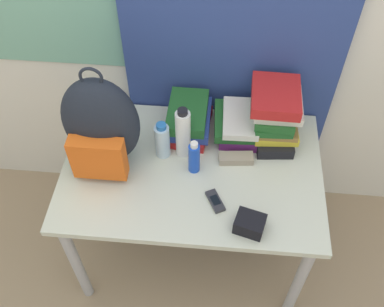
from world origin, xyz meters
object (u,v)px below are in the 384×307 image
object	(u,v)px
sports_bottle	(183,133)
camera_pouch	(250,224)
book_stack_center	(239,124)
sunscreen_bottle	(194,158)
cell_phone	(215,201)
water_bottle	(162,140)
backpack	(101,126)
book_stack_right	(275,115)
sunglasses_case	(236,158)
book_stack_left	(190,119)

from	to	relation	value
sports_bottle	camera_pouch	bearing A→B (deg)	-50.94
book_stack_center	sunscreen_bottle	size ratio (longest dim) A/B	1.54
cell_phone	camera_pouch	distance (m)	0.18
water_bottle	sunscreen_bottle	size ratio (longest dim) A/B	1.09
sunscreen_bottle	water_bottle	bearing A→B (deg)	152.14
water_bottle	book_stack_center	bearing A→B (deg)	24.67
backpack	water_bottle	distance (m)	0.28
sunscreen_bottle	cell_phone	size ratio (longest dim) A/B	1.49
cell_phone	camera_pouch	size ratio (longest dim) A/B	0.87
sunscreen_bottle	cell_phone	bearing A→B (deg)	-58.08
backpack	book_stack_right	distance (m)	0.75
book_stack_center	cell_phone	size ratio (longest dim) A/B	2.29
sports_bottle	water_bottle	bearing A→B (deg)	-170.06
backpack	book_stack_right	bearing A→B (deg)	15.64
cell_phone	camera_pouch	world-z (taller)	camera_pouch
book_stack_center	sports_bottle	bearing A→B (deg)	-150.54
sunglasses_case	camera_pouch	distance (m)	0.34
sunglasses_case	camera_pouch	bearing A→B (deg)	-79.73
book_stack_right	sunglasses_case	distance (m)	0.26
backpack	cell_phone	world-z (taller)	backpack
book_stack_left	cell_phone	size ratio (longest dim) A/B	2.39
book_stack_left	cell_phone	distance (m)	0.42
sunscreen_bottle	cell_phone	distance (m)	0.20
backpack	sunglasses_case	size ratio (longest dim) A/B	3.29
book_stack_right	sunscreen_bottle	bearing A→B (deg)	-146.38
book_stack_right	sunscreen_bottle	size ratio (longest dim) A/B	1.63
book_stack_right	sports_bottle	xyz separation A→B (m)	(-0.39, -0.13, -0.02)
book_stack_center	sports_bottle	distance (m)	0.28
sunscreen_bottle	cell_phone	xyz separation A→B (m)	(0.10, -0.16, -0.07)
book_stack_center	book_stack_right	xyz separation A→B (m)	(0.15, -0.00, 0.08)
water_bottle	cell_phone	xyz separation A→B (m)	(0.25, -0.24, -0.08)
sports_bottle	backpack	bearing A→B (deg)	-167.92
book_stack_center	book_stack_right	world-z (taller)	book_stack_right
sports_bottle	sunglasses_case	xyz separation A→B (m)	(0.24, -0.03, -0.11)
sunscreen_bottle	book_stack_left	bearing A→B (deg)	99.49
cell_phone	book_stack_right	bearing A→B (deg)	58.69
book_stack_right	sports_bottle	distance (m)	0.41
book_stack_center	water_bottle	size ratio (longest dim) A/B	1.41
backpack	camera_pouch	size ratio (longest dim) A/B	3.83
water_bottle	cell_phone	size ratio (longest dim) A/B	1.62
book_stack_right	cell_phone	size ratio (longest dim) A/B	2.43
water_bottle	sunscreen_bottle	distance (m)	0.16
backpack	cell_phone	size ratio (longest dim) A/B	4.38
book_stack_left	sunscreen_bottle	distance (m)	0.23
water_bottle	sunscreen_bottle	world-z (taller)	water_bottle
backpack	sports_bottle	xyz separation A→B (m)	(0.33, 0.07, -0.09)
backpack	sunglasses_case	distance (m)	0.60
book_stack_center	camera_pouch	distance (m)	0.51
camera_pouch	backpack	bearing A→B (deg)	154.68
book_stack_center	cell_phone	xyz separation A→B (m)	(-0.08, -0.39, -0.06)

